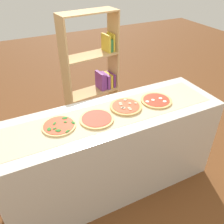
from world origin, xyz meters
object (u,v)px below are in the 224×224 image
object	(u,v)px
pizza_spinach_0	(59,126)
pizza_mozzarella_3	(157,101)
pizza_mushroom_2	(126,107)
pizza_plain_1	(97,119)
bookshelf	(97,81)

from	to	relation	value
pizza_spinach_0	pizza_mozzarella_3	bearing A→B (deg)	-1.66
pizza_spinach_0	pizza_mushroom_2	distance (m)	0.64
pizza_spinach_0	pizza_mozzarella_3	xyz separation A→B (m)	(0.97, -0.03, 0.00)
pizza_plain_1	pizza_mozzarella_3	bearing A→B (deg)	1.88
pizza_plain_1	pizza_mozzarella_3	world-z (taller)	pizza_mozzarella_3
pizza_spinach_0	pizza_plain_1	world-z (taller)	pizza_spinach_0
pizza_plain_1	pizza_spinach_0	bearing A→B (deg)	171.32
pizza_plain_1	bookshelf	size ratio (longest dim) A/B	0.19
pizza_spinach_0	pizza_mushroom_2	xyz separation A→B (m)	(0.64, 0.01, 0.00)
pizza_plain_1	pizza_mushroom_2	size ratio (longest dim) A/B	1.00
bookshelf	pizza_spinach_0	bearing A→B (deg)	-125.74
pizza_mozzarella_3	bookshelf	distance (m)	1.21
pizza_spinach_0	bookshelf	size ratio (longest dim) A/B	0.18
bookshelf	pizza_mozzarella_3	bearing A→B (deg)	-83.20
pizza_spinach_0	pizza_plain_1	bearing A→B (deg)	-8.68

